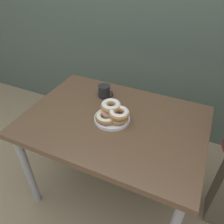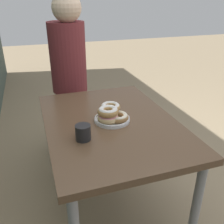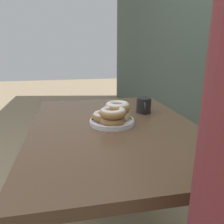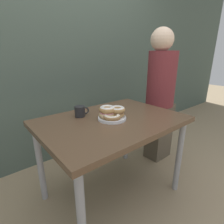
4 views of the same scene
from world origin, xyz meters
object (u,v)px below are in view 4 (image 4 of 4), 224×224
donut_plate (112,114)px  person_figure (160,96)px  coffee_mug (80,111)px  dining_table (112,128)px

donut_plate → person_figure: (0.80, 0.12, -0.00)m
donut_plate → coffee_mug: bearing=126.7°
donut_plate → coffee_mug: 0.26m
coffee_mug → person_figure: (0.96, -0.09, -0.00)m
donut_plate → person_figure: person_figure is taller
dining_table → person_figure: bearing=8.5°
dining_table → coffee_mug: (-0.16, 0.21, 0.12)m
coffee_mug → donut_plate: bearing=-53.3°
donut_plate → coffee_mug: (-0.16, 0.21, -0.00)m
dining_table → person_figure: person_figure is taller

